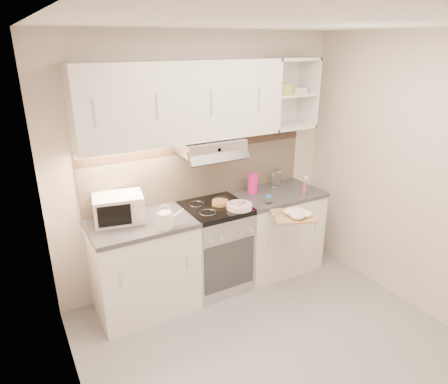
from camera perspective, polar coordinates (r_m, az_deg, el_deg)
The scene contains 17 objects.
ground at distance 3.59m, azimuth 7.80°, elevation -21.44°, with size 3.00×3.00×0.00m, color #9A9A9D.
room_shell at distance 3.06m, azimuth 5.17°, elevation 6.04°, with size 3.04×2.84×2.52m.
base_cabinet_left at distance 3.84m, azimuth -11.32°, elevation -10.53°, with size 0.90×0.60×0.86m, color white.
worktop_left at distance 3.63m, azimuth -11.82°, elevation -4.45°, with size 0.92×0.62×0.04m, color #47474C.
base_cabinet_right at distance 4.46m, azimuth 7.28°, elevation -5.66°, with size 0.90×0.60×0.86m, color white.
worktop_right at distance 4.28m, azimuth 7.55°, elevation -0.25°, with size 0.92×0.62×0.04m, color #47474C.
electric_range at distance 4.08m, azimuth -1.27°, elevation -7.76°, with size 0.60×0.60×0.90m.
microwave at distance 3.64m, azimuth -14.81°, elevation -2.26°, with size 0.48×0.39×0.24m.
watering_can at distance 3.45m, azimuth -8.30°, elevation -3.85°, with size 0.25×0.13×0.21m.
plate_stack at distance 3.81m, azimuth 2.21°, elevation -2.04°, with size 0.25×0.25×0.05m.
bread_loaf at distance 3.91m, azimuth -0.56°, elevation -1.50°, with size 0.16×0.16×0.04m, color #B27B4D.
pink_pitcher at distance 4.20m, azimuth 4.12°, elevation 1.25°, with size 0.11×0.10×0.20m.
glass_jar at distance 4.38m, azimuth 7.51°, elevation 1.91°, with size 0.10×0.10×0.20m.
spice_jar at distance 3.94m, azimuth 6.40°, elevation -1.09°, with size 0.06×0.06×0.08m.
spray_bottle at distance 4.26m, azimuth 11.35°, elevation 0.82°, with size 0.08×0.08×0.20m.
cutting_board at distance 3.79m, azimuth 9.86°, elevation -3.37°, with size 0.38×0.34×0.02m, color tan.
dish_towel at distance 3.77m, azimuth 10.32°, elevation -2.75°, with size 0.27×0.23×0.07m, color silver, non-canonical shape.
Camera 1 is at (-1.69, -2.06, 2.40)m, focal length 32.00 mm.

